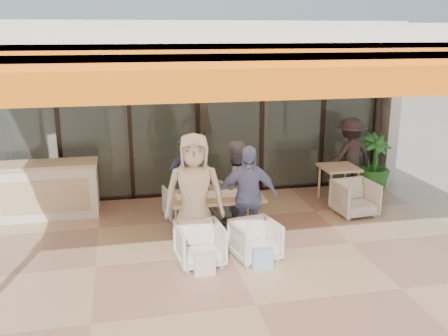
{
  "coord_description": "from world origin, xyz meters",
  "views": [
    {
      "loc": [
        -1.54,
        -6.84,
        3.34
      ],
      "look_at": [
        0.1,
        0.9,
        1.15
      ],
      "focal_mm": 40.0,
      "sensor_mm": 36.0,
      "label": 1
    }
  ],
  "objects_px": {
    "side_chair": "(355,197)",
    "chair_near_left": "(200,243)",
    "host_counter": "(47,190)",
    "diner_cream": "(194,193)",
    "diner_navy": "(186,183)",
    "diner_grey": "(234,184)",
    "potted_palm": "(373,163)",
    "chair_near_right": "(255,239)",
    "side_table": "(339,171)",
    "diner_periwinkle": "(247,197)",
    "standing_woman": "(350,156)",
    "chair_far_right": "(228,198)",
    "chair_far_left": "(183,201)",
    "dining_table": "(215,198)"
  },
  "relations": [
    {
      "from": "chair_near_right",
      "to": "diner_periwinkle",
      "type": "height_order",
      "value": "diner_periwinkle"
    },
    {
      "from": "diner_grey",
      "to": "side_chair",
      "type": "height_order",
      "value": "diner_grey"
    },
    {
      "from": "host_counter",
      "to": "diner_grey",
      "type": "height_order",
      "value": "diner_grey"
    },
    {
      "from": "diner_navy",
      "to": "diner_grey",
      "type": "height_order",
      "value": "diner_navy"
    },
    {
      "from": "host_counter",
      "to": "diner_navy",
      "type": "bearing_deg",
      "value": -23.83
    },
    {
      "from": "potted_palm",
      "to": "chair_far_right",
      "type": "bearing_deg",
      "value": -167.37
    },
    {
      "from": "diner_navy",
      "to": "side_table",
      "type": "height_order",
      "value": "diner_navy"
    },
    {
      "from": "diner_grey",
      "to": "potted_palm",
      "type": "xyz_separation_m",
      "value": [
        3.31,
        1.24,
        -0.14
      ]
    },
    {
      "from": "diner_periwinkle",
      "to": "chair_far_left",
      "type": "bearing_deg",
      "value": 132.87
    },
    {
      "from": "chair_near_right",
      "to": "potted_palm",
      "type": "xyz_separation_m",
      "value": [
        3.31,
        2.64,
        0.3
      ]
    },
    {
      "from": "host_counter",
      "to": "chair_far_left",
      "type": "xyz_separation_m",
      "value": [
        2.42,
        -0.57,
        -0.2
      ]
    },
    {
      "from": "chair_near_right",
      "to": "diner_navy",
      "type": "relative_size",
      "value": 0.4
    },
    {
      "from": "dining_table",
      "to": "diner_cream",
      "type": "bearing_deg",
      "value": -132.02
    },
    {
      "from": "host_counter",
      "to": "side_chair",
      "type": "xyz_separation_m",
      "value": [
        5.56,
        -1.07,
        -0.17
      ]
    },
    {
      "from": "chair_far_left",
      "to": "chair_near_right",
      "type": "bearing_deg",
      "value": 105.67
    },
    {
      "from": "dining_table",
      "to": "diner_navy",
      "type": "relative_size",
      "value": 0.9
    },
    {
      "from": "chair_near_right",
      "to": "side_table",
      "type": "bearing_deg",
      "value": 31.0
    },
    {
      "from": "host_counter",
      "to": "diner_navy",
      "type": "height_order",
      "value": "diner_navy"
    },
    {
      "from": "chair_near_left",
      "to": "diner_navy",
      "type": "distance_m",
      "value": 1.48
    },
    {
      "from": "chair_far_right",
      "to": "chair_near_left",
      "type": "bearing_deg",
      "value": 58.66
    },
    {
      "from": "host_counter",
      "to": "chair_far_right",
      "type": "bearing_deg",
      "value": -9.9
    },
    {
      "from": "diner_navy",
      "to": "potted_palm",
      "type": "xyz_separation_m",
      "value": [
        4.15,
        1.24,
        -0.2
      ]
    },
    {
      "from": "chair_far_right",
      "to": "chair_near_right",
      "type": "relative_size",
      "value": 1.01
    },
    {
      "from": "side_table",
      "to": "diner_cream",
      "type": "bearing_deg",
      "value": -152.26
    },
    {
      "from": "host_counter",
      "to": "dining_table",
      "type": "bearing_deg",
      "value": -28.1
    },
    {
      "from": "diner_grey",
      "to": "diner_cream",
      "type": "xyz_separation_m",
      "value": [
        -0.84,
        -0.9,
        0.17
      ]
    },
    {
      "from": "host_counter",
      "to": "diner_cream",
      "type": "relative_size",
      "value": 0.99
    },
    {
      "from": "diner_grey",
      "to": "side_chair",
      "type": "relative_size",
      "value": 2.11
    },
    {
      "from": "chair_near_right",
      "to": "diner_grey",
      "type": "height_order",
      "value": "diner_grey"
    },
    {
      "from": "host_counter",
      "to": "side_chair",
      "type": "relative_size",
      "value": 2.56
    },
    {
      "from": "standing_woman",
      "to": "diner_grey",
      "type": "bearing_deg",
      "value": 11.75
    },
    {
      "from": "diner_periwinkle",
      "to": "potted_palm",
      "type": "relative_size",
      "value": 1.31
    },
    {
      "from": "diner_navy",
      "to": "standing_woman",
      "type": "xyz_separation_m",
      "value": [
        3.6,
        1.24,
        -0.02
      ]
    },
    {
      "from": "side_chair",
      "to": "chair_near_left",
      "type": "bearing_deg",
      "value": -161.1
    },
    {
      "from": "chair_near_left",
      "to": "potted_palm",
      "type": "xyz_separation_m",
      "value": [
        4.15,
        2.64,
        0.29
      ]
    },
    {
      "from": "host_counter",
      "to": "potted_palm",
      "type": "height_order",
      "value": "potted_palm"
    },
    {
      "from": "standing_woman",
      "to": "chair_far_right",
      "type": "bearing_deg",
      "value": 2.56
    },
    {
      "from": "chair_near_right",
      "to": "side_chair",
      "type": "height_order",
      "value": "side_chair"
    },
    {
      "from": "diner_navy",
      "to": "diner_grey",
      "type": "relative_size",
      "value": 1.09
    },
    {
      "from": "chair_far_left",
      "to": "side_table",
      "type": "bearing_deg",
      "value": 176.43
    },
    {
      "from": "chair_far_left",
      "to": "chair_near_left",
      "type": "height_order",
      "value": "chair_near_left"
    },
    {
      "from": "standing_woman",
      "to": "potted_palm",
      "type": "bearing_deg",
      "value": 167.85
    },
    {
      "from": "chair_far_left",
      "to": "chair_far_right",
      "type": "xyz_separation_m",
      "value": [
        0.84,
        0.0,
        0.0
      ]
    },
    {
      "from": "dining_table",
      "to": "diner_cream",
      "type": "height_order",
      "value": "diner_cream"
    },
    {
      "from": "diner_grey",
      "to": "standing_woman",
      "type": "height_order",
      "value": "standing_woman"
    },
    {
      "from": "host_counter",
      "to": "diner_grey",
      "type": "relative_size",
      "value": 1.21
    },
    {
      "from": "host_counter",
      "to": "potted_palm",
      "type": "relative_size",
      "value": 1.48
    },
    {
      "from": "chair_near_right",
      "to": "side_table",
      "type": "distance_m",
      "value": 3.17
    },
    {
      "from": "side_chair",
      "to": "chair_far_right",
      "type": "bearing_deg",
      "value": 162.68
    },
    {
      "from": "diner_periwinkle",
      "to": "chair_near_left",
      "type": "bearing_deg",
      "value": -137.33
    }
  ]
}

